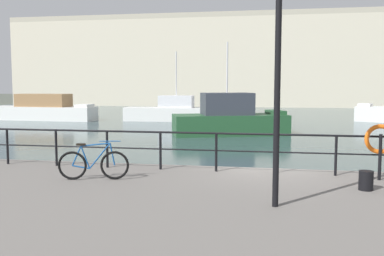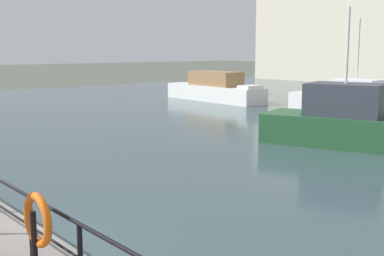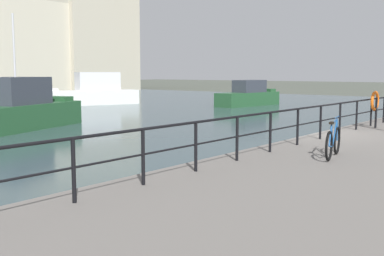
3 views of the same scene
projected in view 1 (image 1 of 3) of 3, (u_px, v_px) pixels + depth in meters
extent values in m
plane|color=#4C5147|center=(267.00, 193.00, 12.78)|extent=(240.00, 240.00, 0.00)
cube|color=#33474C|center=(272.00, 117.00, 42.33)|extent=(80.00, 60.00, 0.01)
cube|color=beige|center=(274.00, 64.00, 66.50)|extent=(76.57, 15.03, 12.18)
cube|color=#B1A993|center=(274.00, 13.00, 58.80)|extent=(76.57, 0.60, 0.70)
cube|color=white|center=(173.00, 114.00, 37.75)|extent=(8.25, 2.16, 1.15)
cube|color=silver|center=(176.00, 102.00, 37.60)|extent=(2.90, 1.71, 1.01)
cube|color=white|center=(213.00, 106.00, 37.17)|extent=(1.03, 1.36, 0.24)
cylinder|color=silver|center=(176.00, 74.00, 37.37)|extent=(0.10, 0.10, 3.68)
cube|color=white|center=(43.00, 113.00, 38.74)|extent=(9.60, 2.61, 1.18)
cube|color=#997047|center=(44.00, 100.00, 38.60)|extent=(4.65, 2.09, 1.10)
cube|color=white|center=(85.00, 106.00, 37.76)|extent=(1.21, 1.56, 0.24)
cube|color=#23512D|center=(230.00, 125.00, 27.53)|extent=(7.42, 4.71, 1.25)
cube|color=#333842|center=(227.00, 104.00, 27.37)|extent=(3.52, 2.95, 1.34)
cube|color=#23512D|center=(275.00, 112.00, 27.87)|extent=(1.38, 2.01, 0.24)
cylinder|color=silver|center=(227.00, 67.00, 27.15)|extent=(0.10, 0.10, 3.09)
cube|color=white|center=(365.00, 105.00, 37.68)|extent=(1.44, 1.72, 0.24)
cylinder|color=black|center=(7.00, 147.00, 13.30)|extent=(0.07, 0.07, 1.05)
cylinder|color=black|center=(56.00, 148.00, 13.02)|extent=(0.07, 0.07, 1.05)
cylinder|color=black|center=(107.00, 149.00, 12.73)|extent=(0.07, 0.07, 1.05)
cylinder|color=black|center=(160.00, 151.00, 12.45)|extent=(0.07, 0.07, 1.05)
cylinder|color=black|center=(216.00, 152.00, 12.17)|extent=(0.07, 0.07, 1.05)
cylinder|color=black|center=(275.00, 154.00, 11.89)|extent=(0.07, 0.07, 1.05)
cylinder|color=black|center=(336.00, 156.00, 11.60)|extent=(0.07, 0.07, 1.05)
cylinder|color=black|center=(188.00, 133.00, 12.26)|extent=(23.57, 0.06, 0.06)
cylinder|color=black|center=(188.00, 150.00, 12.30)|extent=(23.57, 0.04, 0.04)
torus|color=black|center=(115.00, 165.00, 11.14)|extent=(0.72, 0.21, 0.72)
torus|color=black|center=(72.00, 166.00, 11.11)|extent=(0.72, 0.21, 0.72)
cylinder|color=#194C8C|center=(100.00, 156.00, 11.11)|extent=(0.54, 0.15, 0.66)
cylinder|color=#194C8C|center=(85.00, 157.00, 11.10)|extent=(0.24, 0.08, 0.58)
cylinder|color=#194C8C|center=(96.00, 145.00, 11.08)|extent=(0.71, 0.19, 0.11)
cylinder|color=#194C8C|center=(81.00, 167.00, 11.12)|extent=(0.43, 0.13, 0.12)
cylinder|color=#194C8C|center=(77.00, 156.00, 11.09)|extent=(0.26, 0.09, 0.51)
cylinder|color=#194C8C|center=(112.00, 154.00, 11.11)|extent=(0.14, 0.07, 0.57)
cube|color=black|center=(81.00, 144.00, 11.06)|extent=(0.23, 0.13, 0.05)
cylinder|color=#194C8C|center=(110.00, 141.00, 11.08)|extent=(0.51, 0.13, 0.02)
cylinder|color=black|center=(366.00, 180.00, 10.03)|extent=(0.32, 0.32, 0.44)
cylinder|color=black|center=(380.00, 157.00, 11.06)|extent=(0.08, 0.08, 1.15)
torus|color=orange|center=(380.00, 139.00, 11.07)|extent=(0.75, 0.11, 0.75)
cylinder|color=black|center=(277.00, 93.00, 8.50)|extent=(0.12, 0.12, 4.42)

